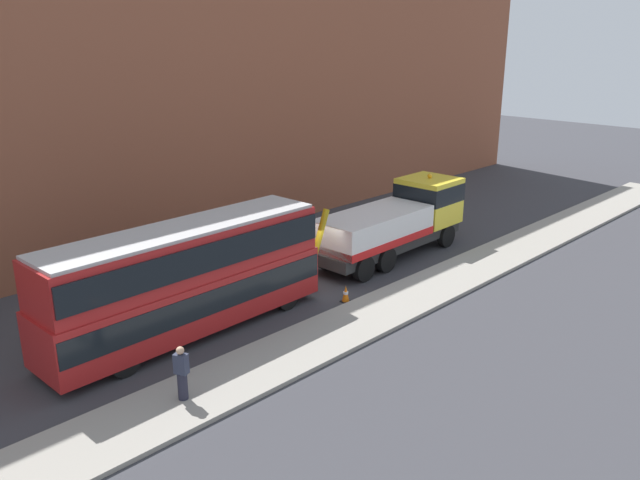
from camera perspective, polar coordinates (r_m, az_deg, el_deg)
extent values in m
plane|color=#38383D|center=(28.25, -1.17, -3.94)|extent=(120.00, 120.00, 0.00)
cube|color=gray|center=(25.62, 5.46, -6.22)|extent=(60.00, 2.80, 0.15)
cube|color=#935138|center=(32.99, -12.00, 13.17)|extent=(60.00, 1.20, 16.00)
cube|color=#2D2D2D|center=(31.49, 6.17, -0.05)|extent=(9.04, 2.40, 0.55)
cube|color=yellow|center=(33.61, 9.57, 3.49)|extent=(2.65, 2.65, 2.30)
cube|color=black|center=(33.51, 9.61, 4.23)|extent=(2.68, 2.68, 0.90)
cube|color=silver|center=(30.22, 4.73, 1.15)|extent=(6.15, 2.73, 1.40)
cube|color=red|center=(30.37, 4.70, 0.21)|extent=(6.15, 2.78, 0.36)
cylinder|color=#B79914|center=(27.45, -0.11, 0.13)|extent=(1.24, 0.31, 2.52)
sphere|color=orange|center=(33.33, 9.68, 5.60)|extent=(0.24, 0.24, 0.24)
cylinder|color=black|center=(34.75, 8.00, 1.13)|extent=(1.17, 0.36, 1.16)
cylinder|color=black|center=(33.58, 11.08, 0.37)|extent=(1.17, 0.36, 1.16)
cylinder|color=black|center=(30.97, 2.61, -0.81)|extent=(1.17, 0.36, 1.16)
cylinder|color=black|center=(29.66, 5.86, -1.75)|extent=(1.17, 0.36, 1.16)
cylinder|color=black|center=(29.84, 0.60, -1.53)|extent=(1.17, 0.36, 1.16)
cylinder|color=black|center=(28.48, 3.89, -2.55)|extent=(1.17, 0.36, 1.16)
cube|color=#AD1E1E|center=(23.86, -11.57, -5.22)|extent=(11.05, 2.73, 1.90)
cube|color=#AD1E1E|center=(23.23, -11.85, -1.13)|extent=(10.83, 2.63, 1.70)
cube|color=black|center=(23.77, -11.61, -4.67)|extent=(10.94, 2.78, 0.90)
cube|color=black|center=(23.20, -11.86, -0.90)|extent=(10.72, 2.78, 1.00)
cube|color=#B2B2B2|center=(22.95, -11.99, 1.01)|extent=(10.61, 2.52, 0.12)
cube|color=yellow|center=(26.74, -2.11, 0.55)|extent=(0.09, 1.50, 0.44)
cylinder|color=black|center=(27.14, -6.11, -3.80)|extent=(1.05, 0.32, 1.04)
cylinder|color=black|center=(25.65, -2.94, -5.05)|extent=(1.05, 0.32, 1.04)
cylinder|color=black|center=(23.54, -19.61, -8.34)|extent=(1.05, 0.32, 1.04)
cylinder|color=black|center=(21.80, -16.92, -10.23)|extent=(1.05, 0.32, 1.04)
cylinder|color=#232333|center=(19.90, -12.04, -12.50)|extent=(0.39, 0.39, 0.85)
cube|color=#2D3347|center=(19.54, -12.18, -10.64)|extent=(0.39, 0.47, 0.62)
sphere|color=tan|center=(19.34, -12.26, -9.52)|extent=(0.24, 0.24, 0.24)
cone|color=orange|center=(26.36, 2.29, -4.76)|extent=(0.32, 0.32, 0.72)
cylinder|color=white|center=(26.35, 2.29, -4.69)|extent=(0.21, 0.21, 0.10)
cube|color=black|center=(26.50, 2.28, -5.44)|extent=(0.36, 0.36, 0.04)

